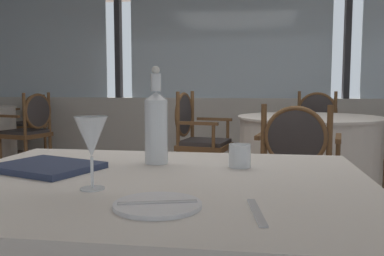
# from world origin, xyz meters

# --- Properties ---
(ground_plane) EXTENTS (13.82, 13.82, 0.00)m
(ground_plane) POSITION_xyz_m (0.00, 0.00, 0.00)
(ground_plane) COLOR brown
(window_wall_far) EXTENTS (10.63, 0.14, 2.71)m
(window_wall_far) POSITION_xyz_m (-0.00, 3.47, 1.08)
(window_wall_far) COLOR silver
(window_wall_far) RESTS_ON ground_plane
(side_plate) EXTENTS (0.20, 0.20, 0.01)m
(side_plate) POSITION_xyz_m (0.18, -1.87, 0.77)
(side_plate) COLOR white
(side_plate) RESTS_ON foreground_table
(butter_knife) EXTENTS (0.18, 0.06, 0.00)m
(butter_knife) POSITION_xyz_m (0.18, -1.87, 0.77)
(butter_knife) COLOR silver
(butter_knife) RESTS_ON foreground_table
(dinner_fork) EXTENTS (0.04, 0.19, 0.00)m
(dinner_fork) POSITION_xyz_m (0.40, -1.88, 0.76)
(dinner_fork) COLOR silver
(dinner_fork) RESTS_ON foreground_table
(water_bottle) EXTENTS (0.08, 0.08, 0.34)m
(water_bottle) POSITION_xyz_m (0.06, -1.35, 0.90)
(water_bottle) COLOR white
(water_bottle) RESTS_ON foreground_table
(wine_glass) EXTENTS (0.09, 0.09, 0.19)m
(wine_glass) POSITION_xyz_m (-0.02, -1.74, 0.90)
(wine_glass) COLOR white
(wine_glass) RESTS_ON foreground_table
(water_tumbler) EXTENTS (0.07, 0.07, 0.08)m
(water_tumbler) POSITION_xyz_m (0.35, -1.38, 0.80)
(water_tumbler) COLOR white
(water_tumbler) RESTS_ON foreground_table
(menu_book) EXTENTS (0.37, 0.33, 0.02)m
(menu_book) POSITION_xyz_m (-0.26, -1.52, 0.77)
(menu_book) COLOR #2D3856
(menu_book) RESTS_ON foreground_table
(background_table_0) EXTENTS (1.26, 1.26, 0.76)m
(background_table_0) POSITION_xyz_m (0.88, 1.04, 0.38)
(background_table_0) COLOR white
(background_table_0) RESTS_ON ground_plane
(dining_chair_0_0) EXTENTS (0.60, 0.54, 0.97)m
(dining_chair_0_0) POSITION_xyz_m (1.08, 2.08, 0.56)
(dining_chair_0_0) COLOR brown
(dining_chair_0_0) RESTS_ON ground_plane
(dining_chair_0_1) EXTENTS (0.54, 0.60, 0.98)m
(dining_chair_0_1) POSITION_xyz_m (-0.16, 1.24, 0.57)
(dining_chair_0_1) COLOR brown
(dining_chair_0_1) RESTS_ON ground_plane
(dining_chair_0_2) EXTENTS (0.60, 0.54, 0.92)m
(dining_chair_0_2) POSITION_xyz_m (0.67, 0.01, 0.55)
(dining_chair_0_2) COLOR brown
(dining_chair_0_2) RESTS_ON ground_plane
(dining_chair_2_1) EXTENTS (0.56, 0.61, 0.95)m
(dining_chair_2_1) POSITION_xyz_m (-2.26, 1.89, 0.56)
(dining_chair_2_1) COLOR brown
(dining_chair_2_1) RESTS_ON ground_plane
(dining_chair_2_2) EXTENTS (0.61, 0.56, 0.90)m
(dining_chair_2_2) POSITION_xyz_m (-2.95, 3.04, 0.53)
(dining_chair_2_2) COLOR brown
(dining_chair_2_2) RESTS_ON ground_plane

